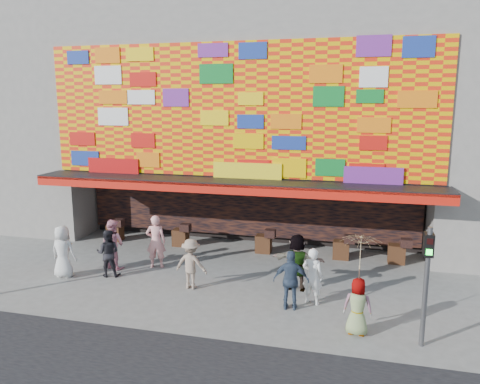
{
  "coord_description": "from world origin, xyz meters",
  "views": [
    {
      "loc": [
        4.53,
        -12.8,
        5.88
      ],
      "look_at": [
        0.71,
        2.0,
        2.91
      ],
      "focal_mm": 35.0,
      "sensor_mm": 36.0,
      "label": 1
    }
  ],
  "objects_px": {
    "ped_h": "(312,276)",
    "ped_i": "(113,244)",
    "ped_a": "(63,252)",
    "ped_g": "(358,307)",
    "parasol": "(360,253)",
    "ped_c": "(108,253)",
    "signal_right": "(427,274)",
    "ped_f": "(297,262)",
    "ped_e": "(291,280)",
    "ped_d": "(191,264)",
    "ped_b": "(156,241)"
  },
  "relations": [
    {
      "from": "ped_h",
      "to": "parasol",
      "type": "height_order",
      "value": "parasol"
    },
    {
      "from": "ped_c",
      "to": "ped_f",
      "type": "xyz_separation_m",
      "value": [
        6.37,
        0.45,
        0.09
      ]
    },
    {
      "from": "ped_i",
      "to": "parasol",
      "type": "xyz_separation_m",
      "value": [
        8.51,
        -2.83,
        1.28
      ]
    },
    {
      "from": "ped_f",
      "to": "ped_g",
      "type": "distance_m",
      "value": 3.16
    },
    {
      "from": "signal_right",
      "to": "ped_f",
      "type": "relative_size",
      "value": 1.66
    },
    {
      "from": "signal_right",
      "to": "ped_b",
      "type": "distance_m",
      "value": 9.32
    },
    {
      "from": "ped_a",
      "to": "ped_g",
      "type": "distance_m",
      "value": 9.83
    },
    {
      "from": "ped_f",
      "to": "ped_i",
      "type": "height_order",
      "value": "ped_f"
    },
    {
      "from": "ped_b",
      "to": "ped_d",
      "type": "bearing_deg",
      "value": 127.74
    },
    {
      "from": "ped_d",
      "to": "ped_f",
      "type": "xyz_separation_m",
      "value": [
        3.27,
        0.74,
        0.1
      ]
    },
    {
      "from": "signal_right",
      "to": "ped_g",
      "type": "bearing_deg",
      "value": 172.6
    },
    {
      "from": "signal_right",
      "to": "ped_i",
      "type": "height_order",
      "value": "signal_right"
    },
    {
      "from": "ped_g",
      "to": "ped_f",
      "type": "bearing_deg",
      "value": -48.68
    },
    {
      "from": "signal_right",
      "to": "ped_f",
      "type": "height_order",
      "value": "signal_right"
    },
    {
      "from": "ped_i",
      "to": "ped_c",
      "type": "bearing_deg",
      "value": 120.84
    },
    {
      "from": "ped_h",
      "to": "ped_c",
      "type": "bearing_deg",
      "value": 8.89
    },
    {
      "from": "parasol",
      "to": "ped_d",
      "type": "bearing_deg",
      "value": 160.87
    },
    {
      "from": "ped_i",
      "to": "signal_right",
      "type": "bearing_deg",
      "value": 176.05
    },
    {
      "from": "ped_a",
      "to": "parasol",
      "type": "xyz_separation_m",
      "value": [
        9.69,
        -1.63,
        1.28
      ]
    },
    {
      "from": "ped_h",
      "to": "parasol",
      "type": "distance_m",
      "value": 2.43
    },
    {
      "from": "ped_e",
      "to": "ped_f",
      "type": "relative_size",
      "value": 0.96
    },
    {
      "from": "ped_g",
      "to": "ped_b",
      "type": "bearing_deg",
      "value": -20.42
    },
    {
      "from": "ped_b",
      "to": "ped_c",
      "type": "bearing_deg",
      "value": 30.69
    },
    {
      "from": "ped_c",
      "to": "parasol",
      "type": "relative_size",
      "value": 0.86
    },
    {
      "from": "parasol",
      "to": "ped_i",
      "type": "bearing_deg",
      "value": 161.59
    },
    {
      "from": "ped_b",
      "to": "parasol",
      "type": "bearing_deg",
      "value": 141.14
    },
    {
      "from": "parasol",
      "to": "ped_c",
      "type": "bearing_deg",
      "value": 165.85
    },
    {
      "from": "ped_c",
      "to": "ped_f",
      "type": "bearing_deg",
      "value": 170.19
    },
    {
      "from": "ped_b",
      "to": "ped_c",
      "type": "relative_size",
      "value": 1.18
    },
    {
      "from": "ped_d",
      "to": "ped_g",
      "type": "xyz_separation_m",
      "value": [
        5.16,
        -1.79,
        -0.06
      ]
    },
    {
      "from": "ped_c",
      "to": "parasol",
      "type": "height_order",
      "value": "parasol"
    },
    {
      "from": "ped_b",
      "to": "ped_h",
      "type": "bearing_deg",
      "value": 149.58
    },
    {
      "from": "ped_a",
      "to": "ped_i",
      "type": "height_order",
      "value": "ped_a"
    },
    {
      "from": "ped_c",
      "to": "parasol",
      "type": "xyz_separation_m",
      "value": [
        8.26,
        -2.08,
        1.35
      ]
    },
    {
      "from": "ped_b",
      "to": "ped_d",
      "type": "height_order",
      "value": "ped_b"
    },
    {
      "from": "ped_i",
      "to": "ped_d",
      "type": "bearing_deg",
      "value": 175.54
    },
    {
      "from": "ped_e",
      "to": "parasol",
      "type": "distance_m",
      "value": 2.49
    },
    {
      "from": "ped_f",
      "to": "ped_h",
      "type": "distance_m",
      "value": 1.12
    },
    {
      "from": "ped_d",
      "to": "ped_h",
      "type": "xyz_separation_m",
      "value": [
        3.85,
        -0.21,
        0.04
      ]
    },
    {
      "from": "signal_right",
      "to": "ped_d",
      "type": "height_order",
      "value": "signal_right"
    },
    {
      "from": "signal_right",
      "to": "ped_d",
      "type": "bearing_deg",
      "value": 163.47
    },
    {
      "from": "ped_c",
      "to": "ped_e",
      "type": "height_order",
      "value": "ped_e"
    },
    {
      "from": "ped_c",
      "to": "signal_right",
      "type": "bearing_deg",
      "value": 153.08
    },
    {
      "from": "ped_c",
      "to": "ped_i",
      "type": "height_order",
      "value": "ped_i"
    },
    {
      "from": "ped_b",
      "to": "ped_i",
      "type": "bearing_deg",
      "value": 3.32
    },
    {
      "from": "ped_h",
      "to": "parasol",
      "type": "bearing_deg",
      "value": 142.65
    },
    {
      "from": "signal_right",
      "to": "ped_a",
      "type": "relative_size",
      "value": 1.68
    },
    {
      "from": "ped_a",
      "to": "ped_h",
      "type": "xyz_separation_m",
      "value": [
        8.38,
        -0.05,
        -0.04
      ]
    },
    {
      "from": "ped_a",
      "to": "ped_i",
      "type": "relative_size",
      "value": 1.0
    },
    {
      "from": "ped_h",
      "to": "ped_i",
      "type": "xyz_separation_m",
      "value": [
        -7.2,
        1.25,
        0.04
      ]
    }
  ]
}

